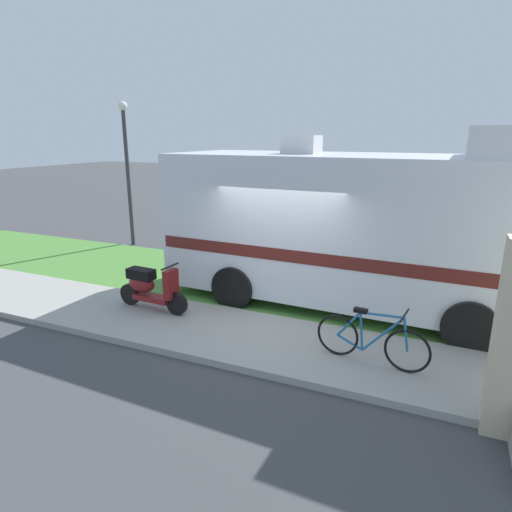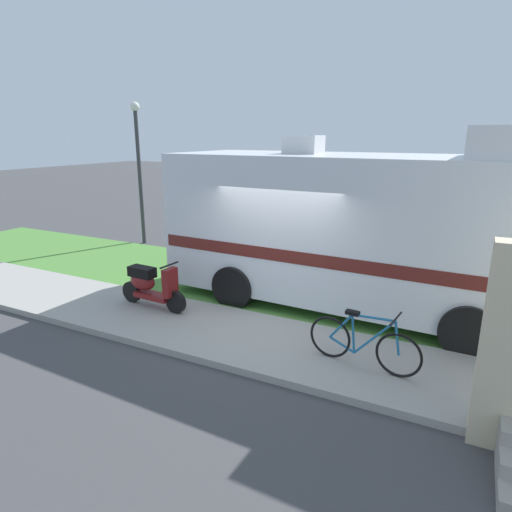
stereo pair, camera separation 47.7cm
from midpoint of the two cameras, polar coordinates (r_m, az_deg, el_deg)
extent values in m
plane|color=#424244|center=(8.65, 4.18, -8.00)|extent=(80.00, 80.00, 0.00)
cube|color=#9E9B93|center=(7.63, 0.65, -10.83)|extent=(24.00, 2.00, 0.12)
cube|color=#4C8438|center=(9.94, 7.54, -4.65)|extent=(24.00, 3.40, 0.08)
cube|color=silver|center=(8.96, 14.11, 3.77)|extent=(7.54, 2.86, 2.79)
cube|color=#591E19|center=(9.05, 13.93, 1.18)|extent=(7.40, 2.87, 0.24)
cube|color=silver|center=(9.13, 7.78, 14.26)|extent=(0.72, 0.62, 0.36)
cylinder|color=black|center=(10.21, 28.14, -3.45)|extent=(0.91, 0.31, 0.90)
cylinder|color=black|center=(7.86, 27.65, -8.79)|extent=(0.91, 0.31, 0.90)
cylinder|color=black|center=(11.05, 5.10, -0.26)|extent=(0.91, 0.31, 0.90)
cylinder|color=black|center=(8.93, -1.41, -4.09)|extent=(0.91, 0.31, 0.90)
cylinder|color=black|center=(8.54, -8.88, -6.00)|extent=(0.45, 0.13, 0.44)
cylinder|color=black|center=(9.28, -14.51, -4.55)|extent=(0.45, 0.13, 0.44)
cube|color=maroon|center=(8.89, -11.82, -5.13)|extent=(0.83, 0.33, 0.10)
cube|color=black|center=(8.91, -13.22, -2.04)|extent=(0.57, 0.29, 0.20)
ellipsoid|color=maroon|center=(8.97, -13.14, -3.26)|extent=(0.62, 0.34, 0.36)
cube|color=maroon|center=(8.48, -9.60, -3.45)|extent=(0.16, 0.33, 0.56)
cylinder|color=black|center=(8.38, -9.71, -1.19)|extent=(0.07, 0.50, 0.04)
sphere|color=white|center=(8.43, -9.66, -2.29)|extent=(0.12, 0.12, 0.12)
torus|color=black|center=(6.68, 20.17, -12.13)|extent=(0.67, 0.12, 0.67)
torus|color=black|center=(6.94, 11.64, -10.35)|extent=(0.67, 0.12, 0.67)
cylinder|color=#1E6699|center=(6.68, 17.22, -10.18)|extent=(0.59, 0.11, 0.67)
cylinder|color=#1E6699|center=(6.77, 14.62, -9.85)|extent=(0.10, 0.05, 0.60)
cylinder|color=#1E6699|center=(6.57, 17.16, -7.77)|extent=(0.63, 0.11, 0.09)
cylinder|color=#1E6699|center=(6.92, 13.16, -11.26)|extent=(0.41, 0.09, 0.18)
cylinder|color=#1E6699|center=(6.80, 13.06, -8.94)|extent=(0.37, 0.08, 0.47)
cylinder|color=#1E6699|center=(6.58, 20.01, -10.13)|extent=(0.12, 0.05, 0.51)
cube|color=black|center=(6.65, 14.56, -7.22)|extent=(0.21, 0.12, 0.06)
cylinder|color=black|center=(6.47, 19.89, -7.74)|extent=(0.09, 0.52, 0.03)
cube|color=silver|center=(14.08, 21.05, 3.06)|extent=(3.00, 2.01, 0.75)
cylinder|color=black|center=(15.10, 20.05, 2.87)|extent=(0.76, 0.24, 0.76)
cylinder|color=black|center=(13.25, 18.95, 1.30)|extent=(0.76, 0.24, 0.76)
cylinder|color=#333338|center=(14.48, -14.02, 9.69)|extent=(0.12, 0.12, 4.17)
sphere|color=silver|center=(14.44, -14.62, 18.41)|extent=(0.28, 0.28, 0.28)
camera|label=1|loc=(0.24, -88.44, 0.43)|focal=30.57mm
camera|label=2|loc=(0.24, 91.56, -0.43)|focal=30.57mm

